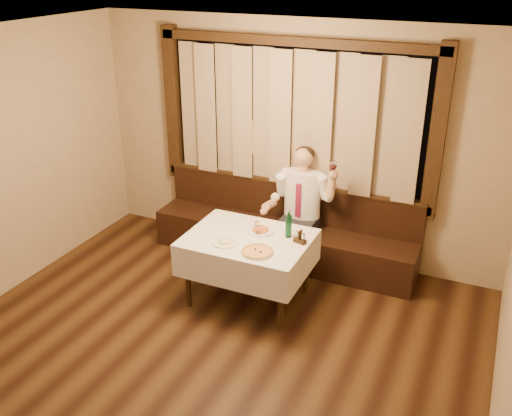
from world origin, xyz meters
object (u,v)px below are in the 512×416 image
at_px(banquette, 284,234).
at_px(dining_table, 248,246).
at_px(seated_man, 301,200).
at_px(pizza, 257,252).
at_px(pasta_red, 260,228).
at_px(cruet_caddy, 300,238).
at_px(pasta_cream, 225,240).
at_px(green_bottle, 289,226).

xyz_separation_m(banquette, dining_table, (0.00, -1.02, 0.34)).
relative_size(banquette, seated_man, 2.21).
relative_size(banquette, pizza, 9.63).
bearing_deg(pasta_red, dining_table, -111.83).
bearing_deg(cruet_caddy, pasta_cream, -140.92).
distance_m(green_bottle, seated_man, 0.78).
distance_m(pasta_red, cruet_caddy, 0.47).
distance_m(banquette, green_bottle, 1.09).
distance_m(dining_table, cruet_caddy, 0.56).
bearing_deg(pasta_red, pasta_cream, -119.94).
xyz_separation_m(pasta_cream, cruet_caddy, (0.68, 0.31, 0.01)).
bearing_deg(banquette, pizza, -80.05).
xyz_separation_m(cruet_caddy, seated_man, (-0.30, 0.84, 0.03)).
xyz_separation_m(green_bottle, seated_man, (-0.15, 0.76, -0.04)).
bearing_deg(pasta_cream, pasta_red, 60.06).
xyz_separation_m(pasta_red, seated_man, (0.16, 0.77, 0.04)).
xyz_separation_m(pizza, pasta_cream, (-0.38, 0.06, 0.02)).
xyz_separation_m(dining_table, pasta_red, (0.07, 0.17, 0.15)).
bearing_deg(pasta_red, pizza, -69.86).
bearing_deg(pizza, dining_table, 129.75).
height_order(pasta_red, green_bottle, green_bottle).
bearing_deg(dining_table, pasta_cream, -125.44).
bearing_deg(green_bottle, cruet_caddy, -26.12).
bearing_deg(pasta_red, banquette, 94.42).
distance_m(banquette, pasta_red, 0.99).
relative_size(pasta_red, seated_man, 0.20).
relative_size(pizza, pasta_cream, 1.23).
relative_size(cruet_caddy, seated_man, 0.09).
height_order(dining_table, green_bottle, green_bottle).
distance_m(pasta_cream, green_bottle, 0.66).
xyz_separation_m(pizza, cruet_caddy, (0.30, 0.37, 0.03)).
xyz_separation_m(banquette, seated_man, (0.23, -0.09, 0.53)).
bearing_deg(dining_table, pizza, -50.25).
xyz_separation_m(pizza, seated_man, (0.00, 1.21, 0.07)).
distance_m(green_bottle, cruet_caddy, 0.19).
distance_m(pasta_cream, seated_man, 1.21).
distance_m(pasta_red, green_bottle, 0.32).
height_order(dining_table, seated_man, seated_man).
xyz_separation_m(dining_table, green_bottle, (0.38, 0.17, 0.23)).
height_order(banquette, green_bottle, green_bottle).
bearing_deg(green_bottle, banquette, 113.88).
distance_m(banquette, cruet_caddy, 1.18).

